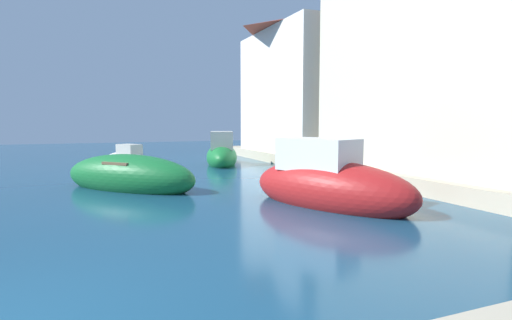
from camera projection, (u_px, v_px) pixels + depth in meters
The scene contains 7 objects.
quay_promenade at pixel (361, 273), 5.13m from camera, with size 44.00×32.00×0.50m.
moored_boat_0 at pixel (129, 177), 13.08m from camera, with size 4.52×4.75×1.44m.
moored_boat_3 at pixel (222, 155), 20.47m from camera, with size 2.60×4.25×1.97m.
moored_boat_5 at pixel (328, 185), 10.52m from camera, with size 3.39×5.04×2.05m.
moored_boat_7 at pixel (127, 161), 18.80m from camera, with size 2.55×3.28×1.35m.
waterfront_building_main at pixel (450, 39), 14.26m from camera, with size 5.38×9.42×8.90m.
waterfront_building_annex at pixel (311, 82), 23.09m from camera, with size 5.82×8.54×7.60m.
Camera 1 is at (1.20, -4.47, 2.14)m, focal length 28.80 mm.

